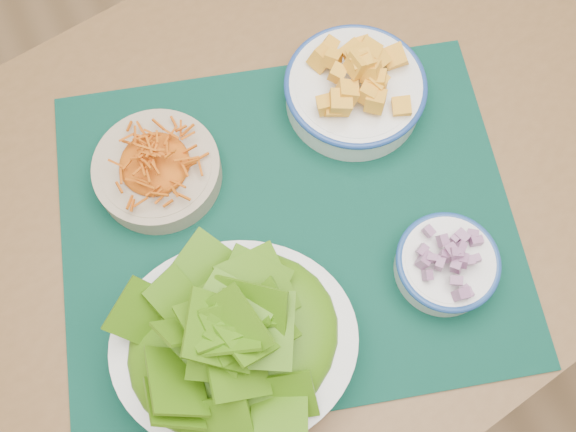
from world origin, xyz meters
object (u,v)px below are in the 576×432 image
object	(u,v)px
placemat	(288,224)
squash_bowl	(356,85)
onion_bowl	(447,263)
carrot_bowl	(156,167)
table	(305,199)
lettuce_bowl	(233,341)

from	to	relation	value
placemat	squash_bowl	size ratio (longest dim) A/B	2.49
squash_bowl	onion_bowl	xyz separation A→B (m)	(-0.01, -0.28, -0.01)
carrot_bowl	squash_bowl	size ratio (longest dim) A/B	0.75
table	onion_bowl	bearing A→B (deg)	-73.22
lettuce_bowl	squash_bowl	bearing A→B (deg)	59.21
placemat	carrot_bowl	distance (m)	0.19
carrot_bowl	onion_bowl	size ratio (longest dim) A/B	1.24
placemat	squash_bowl	bearing A→B (deg)	53.86
lettuce_bowl	placemat	bearing A→B (deg)	62.36
table	squash_bowl	world-z (taller)	squash_bowl
lettuce_bowl	onion_bowl	world-z (taller)	lettuce_bowl
table	lettuce_bowl	bearing A→B (deg)	-144.31
placemat	carrot_bowl	world-z (taller)	carrot_bowl
lettuce_bowl	onion_bowl	distance (m)	0.29
placemat	onion_bowl	distance (m)	0.22
placemat	carrot_bowl	bearing A→B (deg)	148.91
carrot_bowl	lettuce_bowl	world-z (taller)	lettuce_bowl
carrot_bowl	onion_bowl	xyz separation A→B (m)	(0.29, -0.28, 0.00)
squash_bowl	lettuce_bowl	size ratio (longest dim) A/B	0.69
carrot_bowl	placemat	bearing A→B (deg)	-46.27
onion_bowl	table	bearing A→B (deg)	116.05
table	carrot_bowl	distance (m)	0.24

